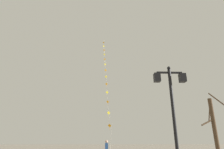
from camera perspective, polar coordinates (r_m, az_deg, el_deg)
The scene contains 3 objects.
twin_lantern_lamp_post at distance 9.01m, azimuth 17.40°, elevation -6.82°, with size 1.47×0.28×4.98m.
kite_train at distance 28.66m, azimuth -1.83°, elevation -0.05°, with size 1.37×17.50×21.16m.
bare_tree at distance 13.69m, azimuth 28.29°, elevation -14.61°, with size 1.47×1.80×4.60m.
Camera 1 is at (-1.12, -1.59, 1.66)m, focal length 30.73 mm.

